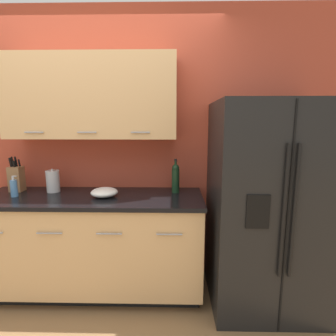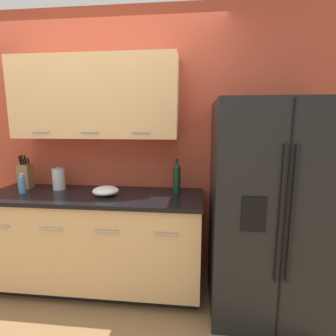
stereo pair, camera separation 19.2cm
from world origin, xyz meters
TOP-DOWN VIEW (x-y plane):
  - wall_back at (0.02, 1.06)m, footprint 10.00×0.39m
  - counter_unit at (0.07, 0.76)m, footprint 1.96×0.64m
  - refrigerator at (1.59, 0.67)m, footprint 0.91×0.82m
  - knife_block at (-0.66, 0.90)m, footprint 0.11×0.10m
  - wine_bottle at (0.82, 0.88)m, footprint 0.07×0.07m
  - soap_dispenser at (-0.58, 0.71)m, footprint 0.06×0.06m
  - steel_canister at (-0.31, 0.88)m, footprint 0.12×0.12m
  - mixing_bowl at (0.20, 0.73)m, footprint 0.23×0.23m

SIDE VIEW (x-z plane):
  - counter_unit at x=0.07m, z-range 0.01..0.92m
  - refrigerator at x=1.59m, z-range 0.00..1.71m
  - mixing_bowl at x=0.20m, z-range 0.91..0.99m
  - soap_dispenser at x=-0.58m, z-range 0.89..1.08m
  - steel_canister at x=-0.31m, z-range 0.90..1.12m
  - knife_block at x=-0.66m, z-range 0.87..1.20m
  - wine_bottle at x=0.82m, z-range 0.89..1.20m
  - wall_back at x=0.02m, z-range 0.10..2.70m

